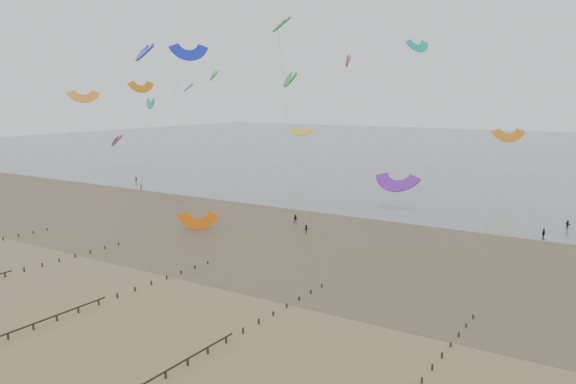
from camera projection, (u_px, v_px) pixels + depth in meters
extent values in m
plane|color=brown|center=(120.00, 283.00, 69.54)|extent=(500.00, 500.00, 0.00)
plane|color=#475654|center=(493.00, 151.00, 235.82)|extent=(500.00, 500.00, 0.00)
plane|color=#473A28|center=(276.00, 227.00, 98.64)|extent=(500.00, 500.00, 0.00)
ellipsoid|color=slate|center=(148.00, 229.00, 97.35)|extent=(23.60, 14.36, 0.01)
ellipsoid|color=slate|center=(345.00, 233.00, 94.78)|extent=(33.64, 18.32, 0.01)
ellipsoid|color=slate|center=(551.00, 280.00, 70.67)|extent=(19.65, 13.67, 0.01)
ellipsoid|color=slate|center=(138.00, 200.00, 123.96)|extent=(26.95, 14.22, 0.01)
cube|color=black|center=(3.00, 239.00, 89.85)|extent=(0.16, 0.16, 0.54)
cube|color=black|center=(19.00, 236.00, 92.04)|extent=(0.16, 0.16, 0.51)
cube|color=black|center=(33.00, 232.00, 94.23)|extent=(0.16, 0.16, 0.48)
cube|color=black|center=(47.00, 229.00, 96.42)|extent=(0.16, 0.16, 0.45)
cube|color=black|center=(5.00, 275.00, 71.56)|extent=(0.16, 0.16, 0.65)
cube|color=black|center=(24.00, 270.00, 73.75)|extent=(0.16, 0.16, 0.62)
cube|color=black|center=(42.00, 265.00, 75.94)|extent=(0.16, 0.16, 0.59)
cube|color=black|center=(59.00, 260.00, 78.13)|extent=(0.16, 0.16, 0.57)
cube|color=black|center=(75.00, 256.00, 80.32)|extent=(0.16, 0.16, 0.54)
cube|color=black|center=(90.00, 252.00, 82.51)|extent=(0.16, 0.16, 0.51)
cube|color=black|center=(105.00, 248.00, 84.70)|extent=(0.16, 0.16, 0.48)
cube|color=black|center=(119.00, 244.00, 86.90)|extent=(0.16, 0.16, 0.45)
cube|color=black|center=(8.00, 336.00, 53.28)|extent=(0.16, 0.16, 0.77)
cube|color=black|center=(33.00, 327.00, 55.47)|extent=(0.16, 0.16, 0.74)
cube|color=black|center=(57.00, 318.00, 57.66)|extent=(0.16, 0.16, 0.71)
cube|color=black|center=(78.00, 310.00, 59.85)|extent=(0.16, 0.16, 0.68)
cube|color=black|center=(99.00, 303.00, 62.04)|extent=(0.16, 0.16, 0.65)
cube|color=black|center=(117.00, 296.00, 64.23)|extent=(0.16, 0.16, 0.62)
cube|color=black|center=(135.00, 289.00, 66.42)|extent=(0.16, 0.16, 0.59)
cube|color=black|center=(151.00, 283.00, 68.61)|extent=(0.16, 0.16, 0.57)
cube|color=black|center=(167.00, 278.00, 70.80)|extent=(0.16, 0.16, 0.54)
cube|color=black|center=(181.00, 272.00, 72.99)|extent=(0.16, 0.16, 0.51)
cube|color=black|center=(195.00, 267.00, 75.18)|extent=(0.16, 0.16, 0.48)
cube|color=black|center=(208.00, 262.00, 77.37)|extent=(0.16, 0.16, 0.45)
cube|color=black|center=(166.00, 375.00, 45.94)|extent=(0.16, 0.16, 0.74)
cube|color=black|center=(188.00, 362.00, 48.14)|extent=(0.16, 0.16, 0.71)
cube|color=black|center=(208.00, 351.00, 50.33)|extent=(0.16, 0.16, 0.68)
cube|color=black|center=(226.00, 340.00, 52.52)|extent=(0.16, 0.16, 0.65)
cube|color=black|center=(243.00, 331.00, 54.71)|extent=(0.16, 0.16, 0.62)
cube|color=black|center=(259.00, 322.00, 56.90)|extent=(0.16, 0.16, 0.59)
cube|color=black|center=(273.00, 314.00, 59.09)|extent=(0.16, 0.16, 0.57)
cube|color=black|center=(287.00, 306.00, 61.28)|extent=(0.16, 0.16, 0.54)
cube|color=black|center=(299.00, 299.00, 63.47)|extent=(0.16, 0.16, 0.51)
cube|color=black|center=(311.00, 292.00, 65.66)|extent=(0.16, 0.16, 0.48)
cube|color=black|center=(322.00, 286.00, 67.85)|extent=(0.16, 0.16, 0.45)
cube|color=black|center=(422.00, 380.00, 45.18)|extent=(0.16, 0.16, 0.62)
cube|color=black|center=(432.00, 367.00, 47.37)|extent=(0.16, 0.16, 0.59)
cube|color=black|center=(442.00, 355.00, 49.56)|extent=(0.16, 0.16, 0.57)
cube|color=black|center=(451.00, 345.00, 51.75)|extent=(0.16, 0.16, 0.54)
cube|color=black|center=(459.00, 335.00, 53.94)|extent=(0.16, 0.16, 0.51)
cube|color=black|center=(466.00, 325.00, 56.13)|extent=(0.16, 0.16, 0.48)
cube|color=black|center=(473.00, 317.00, 58.32)|extent=(0.16, 0.16, 0.45)
imported|color=black|center=(141.00, 187.00, 136.58)|extent=(0.71, 0.70, 1.66)
imported|color=black|center=(544.00, 234.00, 90.22)|extent=(0.67, 1.14, 1.83)
imported|color=black|center=(295.00, 219.00, 101.66)|extent=(0.96, 0.85, 1.65)
imported|color=black|center=(136.00, 179.00, 150.51)|extent=(0.62, 0.45, 1.59)
imported|color=black|center=(306.00, 229.00, 94.12)|extent=(1.11, 1.04, 1.50)
imported|color=black|center=(568.00, 225.00, 97.51)|extent=(1.33, 1.26, 1.50)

